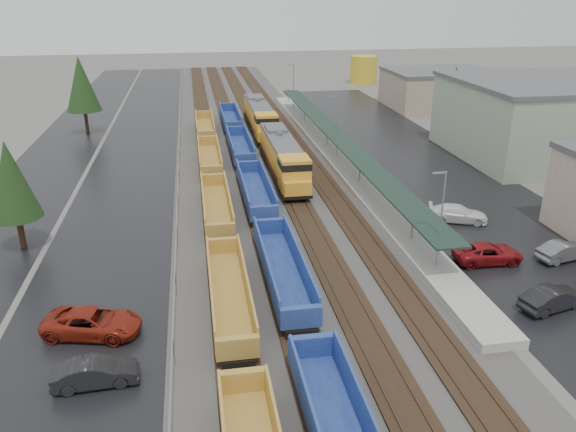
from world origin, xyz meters
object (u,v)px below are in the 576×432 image
parked_car_west_c (92,323)px  parked_car_east_e (564,251)px  locomotive_lead (283,157)px  parked_car_west_b (95,373)px  well_string_blue (267,224)px  parked_car_east_a (553,298)px  well_string_yellow (222,242)px  parked_car_east_b (488,253)px  parked_car_east_c (458,214)px  locomotive_trail (260,117)px  storage_tank (364,70)px

parked_car_west_c → parked_car_east_e: bearing=-69.3°
locomotive_lead → parked_car_west_c: (-16.47, -28.50, -1.54)m
parked_car_west_b → parked_car_west_c: bearing=6.5°
well_string_blue → parked_car_east_a: well_string_blue is taller
well_string_blue → parked_car_west_c: 17.88m
parked_car_west_c → well_string_yellow: bearing=-27.5°
parked_car_east_b → well_string_blue: bearing=66.8°
parked_car_east_c → parked_car_east_e: (4.71, -8.71, -0.02)m
locomotive_lead → well_string_yellow: (-8.00, -18.74, -1.24)m
locomotive_lead → parked_car_east_c: locomotive_lead is taller
locomotive_trail → well_string_yellow: size_ratio=0.21×
parked_car_east_a → parked_car_west_b: bearing=80.6°
parked_car_west_b → parked_car_west_c: size_ratio=0.76×
locomotive_trail → parked_car_east_a: bearing=-75.8°
well_string_yellow → parked_car_east_b: (20.22, -4.70, -0.37)m
parked_car_east_b → well_string_yellow: bearing=79.2°
parked_car_east_c → well_string_blue: bearing=111.3°
parked_car_east_a → parked_car_east_e: bearing=-54.1°
well_string_blue → parked_car_east_c: bearing=1.2°
storage_tank → parked_car_east_e: bearing=-96.7°
storage_tank → parked_car_east_a: 95.68m
parked_car_east_e → parked_car_west_b: bearing=92.7°
well_string_blue → parked_car_east_b: size_ratio=18.53×
storage_tank → parked_car_east_c: bearing=-100.7°
locomotive_trail → locomotive_lead: bearing=-90.0°
well_string_blue → parked_car_east_c: (17.58, 0.35, -0.39)m
well_string_blue → parked_car_west_c: size_ratio=16.83×
parked_car_east_c → parked_car_west_b: bearing=141.9°
parked_car_east_a → parked_car_east_b: parked_car_east_a is taller
locomotive_lead → parked_car_west_b: 36.95m
well_string_yellow → well_string_blue: (4.00, 3.04, 0.04)m
well_string_blue → parked_car_east_a: bearing=-41.0°
storage_tank → parked_car_east_c: (-14.96, -79.21, -2.21)m
parked_car_east_e → parked_car_west_c: bearing=84.5°
parked_car_west_c → parked_car_east_c: parked_car_west_c is taller
storage_tank → parked_car_east_e: 88.54m
well_string_blue → parked_car_west_b: size_ratio=22.01×
parked_car_west_b → parked_car_west_c: 5.02m
parked_car_east_e → parked_car_east_b: bearing=71.4°
well_string_yellow → well_string_blue: 5.03m
well_string_yellow → well_string_blue: bearing=37.3°
well_string_yellow → storage_tank: (36.54, 82.60, 1.86)m
locomotive_trail → parked_car_east_a: size_ratio=4.14×
parked_car_east_b → parked_car_east_c: 8.22m
well_string_blue → parked_car_west_c: (-12.47, -12.81, -0.34)m
parked_car_west_b → parked_car_east_b: bearing=-73.6°
locomotive_lead → parked_car_east_e: bearing=-52.8°
locomotive_trail → parked_car_west_c: size_ratio=3.30×
parked_car_east_a → parked_car_east_b: 7.13m
locomotive_trail → parked_car_west_b: 56.66m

